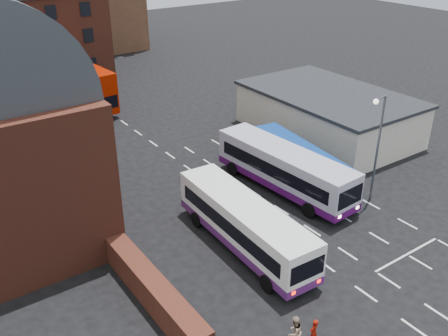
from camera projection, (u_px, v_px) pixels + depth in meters
ground at (316, 258)px, 31.09m from camera, size 180.00×180.00×0.00m
forecourt_wall at (154, 293)px, 26.93m from camera, size 1.20×10.00×1.80m
cream_building at (327, 113)px, 48.05m from camera, size 10.40×16.40×4.25m
brick_terrace at (9, 45)px, 59.19m from camera, size 22.00×10.00×11.00m
castle_keep at (54, 8)px, 79.74m from camera, size 22.00×22.00×12.00m
bus_white_outbound at (245, 222)px, 31.33m from camera, size 3.32×11.91×3.22m
bus_white_inbound at (284, 167)px, 38.04m from camera, size 3.81×12.61×3.39m
bus_blue at (300, 164)px, 38.92m from camera, size 3.92×11.56×3.09m
bus_red_double at (80, 84)px, 55.04m from camera, size 3.83×12.26×4.83m
street_lamp at (377, 139)px, 35.27m from camera, size 1.65×0.60×8.27m
pedestrian_red at (314, 332)px, 24.53m from camera, size 0.64×0.50×1.55m
pedestrian_beige at (294, 332)px, 24.38m from camera, size 0.99×0.84×1.80m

